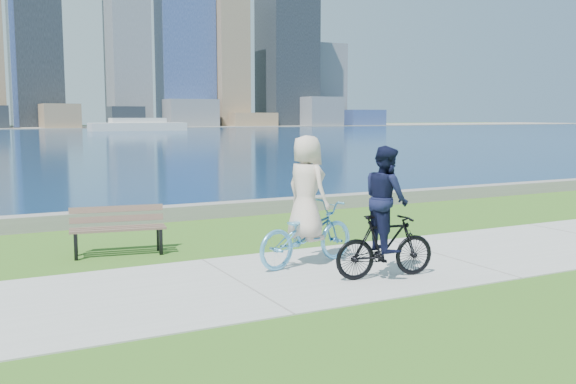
% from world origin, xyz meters
% --- Properties ---
extents(ground, '(320.00, 320.00, 0.00)m').
position_xyz_m(ground, '(0.00, 0.00, 0.00)').
color(ground, '#316019').
rests_on(ground, ground).
extents(concrete_path, '(80.00, 3.50, 0.02)m').
position_xyz_m(concrete_path, '(0.00, 0.00, 0.01)').
color(concrete_path, '#AAAAA5').
rests_on(concrete_path, ground).
extents(seawall, '(90.00, 0.50, 0.35)m').
position_xyz_m(seawall, '(0.00, 6.20, 0.17)').
color(seawall, slate).
rests_on(seawall, ground).
extents(ferry_far, '(15.08, 4.31, 2.05)m').
position_xyz_m(ferry_far, '(21.98, 94.13, 0.85)').
color(ferry_far, silver).
rests_on(ferry_far, ground).
extents(park_bench, '(1.76, 0.84, 0.87)m').
position_xyz_m(park_bench, '(-1.19, 2.94, 0.53)').
color(park_bench, black).
rests_on(park_bench, ground).
extents(cyclist_woman, '(1.14, 2.13, 2.19)m').
position_xyz_m(cyclist_woman, '(1.46, 0.58, 0.83)').
color(cyclist_woman, '#5DB0E2').
rests_on(cyclist_woman, ground).
extents(cyclist_man, '(0.72, 1.71, 2.06)m').
position_xyz_m(cyclist_man, '(2.12, -0.76, 0.89)').
color(cyclist_man, black).
rests_on(cyclist_man, ground).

